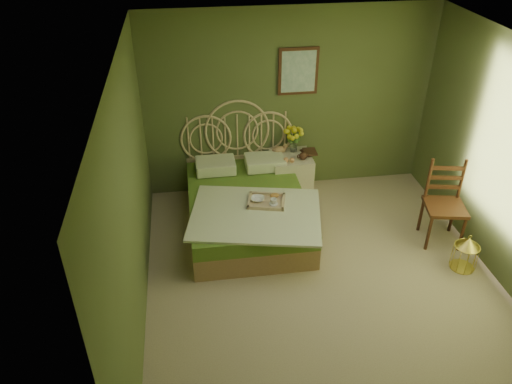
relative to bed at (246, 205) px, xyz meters
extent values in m
plane|color=tan|center=(0.73, -1.29, -0.30)|extent=(4.50, 4.50, 0.00)
plane|color=silver|center=(0.73, -1.29, 2.30)|extent=(4.50, 4.50, 0.00)
plane|color=#546434|center=(0.73, 0.96, 1.00)|extent=(4.00, 0.00, 4.00)
plane|color=#546434|center=(-1.27, -1.29, 1.00)|extent=(0.00, 4.50, 4.50)
cube|color=#3D2110|center=(0.83, 0.93, 1.45)|extent=(0.54, 0.03, 0.64)
cube|color=silver|center=(0.83, 0.92, 1.45)|extent=(0.46, 0.01, 0.56)
cube|color=tan|center=(0.00, -0.06, -0.15)|extent=(1.47, 1.96, 0.29)
cube|color=olive|center=(0.00, -0.06, 0.09)|extent=(1.47, 1.96, 0.20)
cube|color=white|center=(0.05, -0.50, 0.20)|extent=(1.76, 1.47, 0.03)
cube|color=white|center=(-0.35, 0.63, 0.28)|extent=(0.54, 0.39, 0.16)
cube|color=white|center=(0.34, 0.63, 0.28)|extent=(0.54, 0.39, 0.16)
cube|color=beige|center=(0.21, -0.30, 0.21)|extent=(0.52, 0.45, 0.04)
ellipsoid|color=#B77A38|center=(0.33, -0.21, 0.26)|extent=(0.12, 0.07, 0.05)
cube|color=beige|center=(0.73, 0.69, 0.01)|extent=(0.56, 0.56, 0.62)
cylinder|color=silver|center=(0.79, 0.82, 0.40)|extent=(0.10, 0.10, 0.18)
ellipsoid|color=tan|center=(0.58, 0.80, 0.36)|extent=(0.21, 0.11, 0.10)
sphere|color=#E19457|center=(0.62, 0.52, 0.35)|extent=(0.07, 0.07, 0.07)
sphere|color=#E19457|center=(0.70, 0.50, 0.35)|extent=(0.07, 0.07, 0.07)
cube|color=#3D2110|center=(2.38, -0.69, 0.20)|extent=(0.55, 0.55, 0.04)
cylinder|color=#3D2110|center=(2.18, -0.89, -0.05)|extent=(0.04, 0.04, 0.50)
cylinder|color=#3D2110|center=(2.58, -0.89, -0.05)|extent=(0.04, 0.04, 0.50)
cylinder|color=#3D2110|center=(2.18, -0.49, -0.05)|extent=(0.04, 0.04, 0.50)
cylinder|color=#3D2110|center=(2.58, -0.49, -0.05)|extent=(0.04, 0.04, 0.50)
cube|color=#3D2110|center=(2.38, -0.49, 0.48)|extent=(0.40, 0.12, 0.56)
cylinder|color=gold|center=(2.43, -1.23, -0.30)|extent=(0.28, 0.28, 0.01)
cylinder|color=gold|center=(2.43, -1.23, -0.14)|extent=(0.28, 0.28, 0.32)
cone|color=gold|center=(2.43, -1.23, 0.07)|extent=(0.28, 0.28, 0.11)
imported|color=#381E0F|center=(0.91, 0.71, 0.32)|extent=(0.23, 0.26, 0.02)
imported|color=#472819|center=(0.91, 0.71, 0.34)|extent=(0.19, 0.25, 0.02)
imported|color=white|center=(0.11, -0.25, 0.25)|extent=(0.20, 0.20, 0.04)
imported|color=white|center=(0.29, -0.36, 0.27)|extent=(0.10, 0.10, 0.08)
camera|label=1|loc=(-0.66, -5.37, 3.65)|focal=35.00mm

